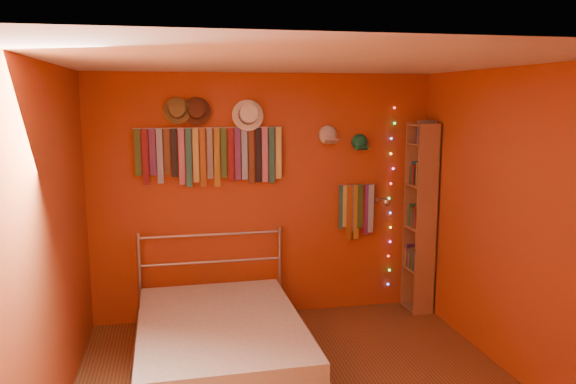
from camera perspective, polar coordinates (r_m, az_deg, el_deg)
back_wall at (r=5.75m, az=-2.35°, el=-0.50°), size 3.50×0.02×2.50m
right_wall at (r=4.78m, az=22.59°, el=-3.32°), size 0.02×3.50×2.50m
left_wall at (r=4.05m, az=-23.29°, el=-5.58°), size 0.02×3.50×2.50m
ceiling at (r=3.95m, az=1.76°, el=13.12°), size 3.50×3.50×0.02m
tie_rack at (r=5.56m, az=-7.80°, el=3.89°), size 1.45×0.03×0.59m
small_tie_rack at (r=5.95m, az=6.99°, el=-1.67°), size 0.40×0.03×0.60m
fedora_olive at (r=5.50m, az=-11.20°, el=8.16°), size 0.26×0.14×0.26m
fedora_brown at (r=5.50m, az=-9.27°, el=8.19°), size 0.28×0.15×0.27m
fedora_white at (r=5.54m, az=-4.06°, el=7.86°), size 0.31×0.17×0.31m
cap_white at (r=5.76m, az=4.07°, el=5.78°), size 0.19×0.24×0.19m
cap_green at (r=5.87m, az=7.28°, el=5.04°), size 0.17×0.22×0.17m
fairy_lights at (r=6.09m, az=10.40°, el=-0.64°), size 0.06×0.02×1.94m
reading_lamp at (r=5.84m, az=9.79°, el=-0.97°), size 0.08×0.32×0.09m
bookshelf at (r=6.08m, az=13.64°, el=-2.45°), size 0.25×0.34×2.00m
bed at (r=4.94m, az=-6.87°, el=-14.80°), size 1.47×1.99×0.95m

